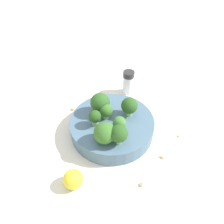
# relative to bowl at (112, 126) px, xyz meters

# --- Properties ---
(ground_plane) EXTENTS (3.00, 3.00, 0.00)m
(ground_plane) POSITION_rel_bowl_xyz_m (0.00, 0.00, -0.02)
(ground_plane) COLOR silver
(bowl) EXTENTS (0.22, 0.22, 0.04)m
(bowl) POSITION_rel_bowl_xyz_m (0.00, 0.00, 0.00)
(bowl) COLOR slate
(bowl) RESTS_ON ground_plane
(broccoli_floret_0) EXTENTS (0.03, 0.03, 0.05)m
(broccoli_floret_0) POSITION_rel_bowl_xyz_m (0.04, 0.02, 0.05)
(broccoli_floret_0) COLOR #84AD66
(broccoli_floret_0) RESTS_ON bowl
(broccoli_floret_1) EXTENTS (0.04, 0.04, 0.04)m
(broccoli_floret_1) POSITION_rel_bowl_xyz_m (0.02, -0.01, 0.05)
(broccoli_floret_1) COLOR #84AD66
(broccoli_floret_1) RESTS_ON bowl
(broccoli_floret_2) EXTENTS (0.03, 0.03, 0.05)m
(broccoli_floret_2) POSITION_rel_bowl_xyz_m (-0.02, 0.04, 0.05)
(broccoli_floret_2) COLOR #84AD66
(broccoli_floret_2) RESTS_ON bowl
(broccoli_floret_3) EXTENTS (0.05, 0.05, 0.05)m
(broccoli_floret_3) POSITION_rel_bowl_xyz_m (0.01, 0.07, 0.05)
(broccoli_floret_3) COLOR #84AD66
(broccoli_floret_3) RESTS_ON bowl
(broccoli_floret_4) EXTENTS (0.05, 0.05, 0.06)m
(broccoli_floret_4) POSITION_rel_bowl_xyz_m (0.03, -0.03, 0.06)
(broccoli_floret_4) COLOR #84AD66
(broccoli_floret_4) RESTS_ON bowl
(broccoli_floret_5) EXTENTS (0.04, 0.04, 0.05)m
(broccoli_floret_5) POSITION_rel_bowl_xyz_m (-0.02, 0.07, 0.05)
(broccoli_floret_5) COLOR #84AD66
(broccoli_floret_5) RESTS_ON bowl
(broccoli_floret_6) EXTENTS (0.04, 0.04, 0.05)m
(broccoli_floret_6) POSITION_rel_bowl_xyz_m (-0.04, -0.03, 0.05)
(broccoli_floret_6) COLOR #8EB770
(broccoli_floret_6) RESTS_ON bowl
(pepper_shaker) EXTENTS (0.04, 0.04, 0.08)m
(pepper_shaker) POSITION_rel_bowl_xyz_m (-0.03, -0.18, 0.02)
(pepper_shaker) COLOR silver
(pepper_shaker) RESTS_ON ground_plane
(lemon_wedge) EXTENTS (0.04, 0.04, 0.04)m
(lemon_wedge) POSITION_rel_bowl_xyz_m (0.07, 0.17, -0.00)
(lemon_wedge) COLOR yellow
(lemon_wedge) RESTS_ON ground_plane
(almond_crumb_0) EXTENTS (0.01, 0.01, 0.01)m
(almond_crumb_0) POSITION_rel_bowl_xyz_m (-0.13, 0.07, -0.02)
(almond_crumb_0) COLOR tan
(almond_crumb_0) RESTS_ON ground_plane
(almond_crumb_1) EXTENTS (0.00, 0.01, 0.01)m
(almond_crumb_1) POSITION_rel_bowl_xyz_m (-0.18, 0.00, -0.02)
(almond_crumb_1) COLOR tan
(almond_crumb_1) RESTS_ON ground_plane
(almond_crumb_2) EXTENTS (0.01, 0.01, 0.01)m
(almond_crumb_2) POSITION_rel_bowl_xyz_m (0.13, -0.08, -0.02)
(almond_crumb_2) COLOR tan
(almond_crumb_2) RESTS_ON ground_plane
(almond_crumb_3) EXTENTS (0.01, 0.01, 0.01)m
(almond_crumb_3) POSITION_rel_bowl_xyz_m (-0.08, 0.15, -0.02)
(almond_crumb_3) COLOR #AD7F4C
(almond_crumb_3) RESTS_ON ground_plane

